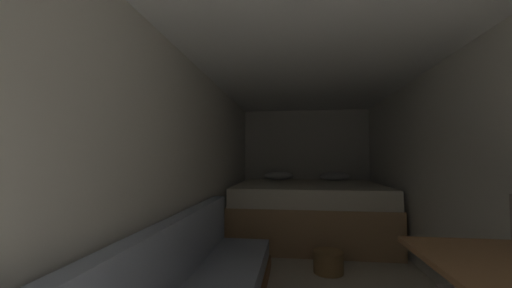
{
  "coord_description": "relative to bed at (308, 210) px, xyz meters",
  "views": [
    {
      "loc": [
        -0.2,
        -0.42,
        1.18
      ],
      "look_at": [
        -0.59,
        2.56,
        1.32
      ],
      "focal_mm": 20.54,
      "sensor_mm": 36.0,
      "label": 1
    }
  ],
  "objects": [
    {
      "name": "wall_left",
      "position": [
        -1.14,
        -1.79,
        0.62
      ],
      "size": [
        0.05,
        5.45,
        2.05
      ],
      "primitive_type": "cube",
      "color": "silver",
      "rests_on": "ground"
    },
    {
      "name": "wall_back",
      "position": [
        0.0,
        0.97,
        0.62
      ],
      "size": [
        2.32,
        0.05,
        2.05
      ],
      "primitive_type": "cube",
      "color": "silver",
      "rests_on": "ground"
    },
    {
      "name": "wicker_basket",
      "position": [
        0.14,
        -1.29,
        -0.29
      ],
      "size": [
        0.3,
        0.3,
        0.22
      ],
      "color": "olive",
      "rests_on": "ground"
    },
    {
      "name": "bed",
      "position": [
        0.0,
        0.0,
        0.0
      ],
      "size": [
        2.1,
        1.8,
        0.94
      ],
      "color": "tan",
      "rests_on": "ground"
    },
    {
      "name": "ceiling_slab",
      "position": [
        0.0,
        -1.79,
        1.67
      ],
      "size": [
        2.32,
        5.45,
        0.05
      ],
      "primitive_type": "cube",
      "color": "white",
      "rests_on": "wall_left"
    },
    {
      "name": "wall_right",
      "position": [
        1.14,
        -1.79,
        0.62
      ],
      "size": [
        0.05,
        5.45,
        2.05
      ],
      "primitive_type": "cube",
      "color": "silver",
      "rests_on": "ground"
    }
  ]
}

